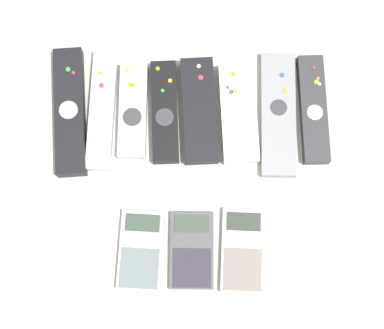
{
  "coord_description": "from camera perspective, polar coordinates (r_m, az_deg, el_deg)",
  "views": [
    {
      "loc": [
        -0.0,
        -0.19,
        1.05
      ],
      "look_at": [
        0.0,
        0.04,
        0.01
      ],
      "focal_mm": 60.0,
      "sensor_mm": 36.0,
      "label": 1
    }
  ],
  "objects": [
    {
      "name": "calculator_0",
      "position": [
        1.05,
        -4.49,
        -7.6
      ],
      "size": [
        0.08,
        0.13,
        0.02
      ],
      "rotation": [
        0.0,
        0.0,
        -0.06
      ],
      "color": "#B2B2B7",
      "rests_on": "ground_plane"
    },
    {
      "name": "remote_4",
      "position": [
        1.08,
        0.71,
        4.81
      ],
      "size": [
        0.06,
        0.18,
        0.03
      ],
      "rotation": [
        0.0,
        0.0,
        0.05
      ],
      "color": "black",
      "rests_on": "ground_plane"
    },
    {
      "name": "remote_6",
      "position": [
        1.1,
        7.73,
        4.45
      ],
      "size": [
        0.06,
        0.22,
        0.02
      ],
      "rotation": [
        0.0,
        0.0,
        -0.03
      ],
      "color": "gray",
      "rests_on": "ground_plane"
    },
    {
      "name": "calculator_1",
      "position": [
        1.04,
        0.07,
        -7.62
      ],
      "size": [
        0.07,
        0.13,
        0.01
      ],
      "rotation": [
        0.0,
        0.0,
        -0.01
      ],
      "color": "#4C4C51",
      "rests_on": "ground_plane"
    },
    {
      "name": "remote_5",
      "position": [
        1.09,
        4.21,
        4.54
      ],
      "size": [
        0.07,
        0.17,
        0.03
      ],
      "rotation": [
        0.0,
        0.0,
        0.04
      ],
      "color": "white",
      "rests_on": "ground_plane"
    },
    {
      "name": "remote_2",
      "position": [
        1.09,
        -5.2,
        4.77
      ],
      "size": [
        0.05,
        0.16,
        0.02
      ],
      "rotation": [
        0.0,
        0.0,
        -0.01
      ],
      "color": "silver",
      "rests_on": "ground_plane"
    },
    {
      "name": "remote_3",
      "position": [
        1.09,
        -2.37,
        4.68
      ],
      "size": [
        0.05,
        0.18,
        0.02
      ],
      "rotation": [
        0.0,
        0.0,
        0.03
      ],
      "color": "black",
      "rests_on": "ground_plane"
    },
    {
      "name": "remote_7",
      "position": [
        1.11,
        10.79,
        4.84
      ],
      "size": [
        0.05,
        0.19,
        0.02
      ],
      "rotation": [
        0.0,
        0.0,
        0.02
      ],
      "color": "#333338",
      "rests_on": "ground_plane"
    },
    {
      "name": "remote_0",
      "position": [
        1.1,
        -10.73,
        4.63
      ],
      "size": [
        0.06,
        0.22,
        0.03
      ],
      "rotation": [
        0.0,
        0.0,
        0.06
      ],
      "color": "black",
      "rests_on": "ground_plane"
    },
    {
      "name": "calculator_2",
      "position": [
        1.05,
        4.6,
        -7.61
      ],
      "size": [
        0.08,
        0.14,
        0.01
      ],
      "rotation": [
        0.0,
        0.0,
        -0.05
      ],
      "color": "#B2B2B7",
      "rests_on": "ground_plane"
    },
    {
      "name": "ground_plane",
      "position": [
        1.06,
        0.01,
        -2.42
      ],
      "size": [
        3.0,
        3.0,
        0.0
      ],
      "primitive_type": "plane",
      "color": "beige"
    },
    {
      "name": "remote_1",
      "position": [
        1.1,
        -7.92,
        4.82
      ],
      "size": [
        0.05,
        0.21,
        0.02
      ],
      "rotation": [
        0.0,
        0.0,
        -0.04
      ],
      "color": "silver",
      "rests_on": "ground_plane"
    }
  ]
}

